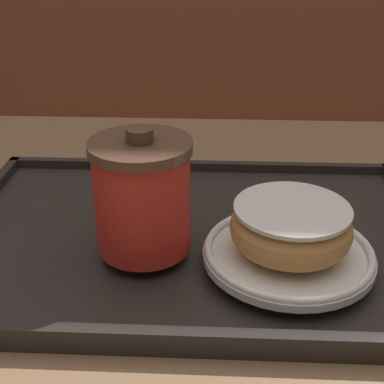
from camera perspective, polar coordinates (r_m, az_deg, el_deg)
booth_bench at (r=1.55m, az=1.78°, el=-1.21°), size 1.40×0.44×1.00m
cafe_table at (r=0.69m, az=-2.26°, el=-17.10°), size 1.04×0.86×0.72m
serving_tray at (r=0.60m, az=-0.00°, el=-4.87°), size 0.53×0.35×0.02m
coffee_cup_front at (r=0.52m, az=-5.31°, el=-0.33°), size 0.10×0.10×0.13m
plate_with_chocolate_donut at (r=0.54m, az=10.23°, el=-6.34°), size 0.17×0.17×0.01m
donut_chocolate_glazed at (r=0.52m, az=10.49°, el=-3.66°), size 0.12×0.12×0.04m
spoon at (r=0.65m, az=-5.20°, el=-0.02°), size 0.08×0.16×0.01m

